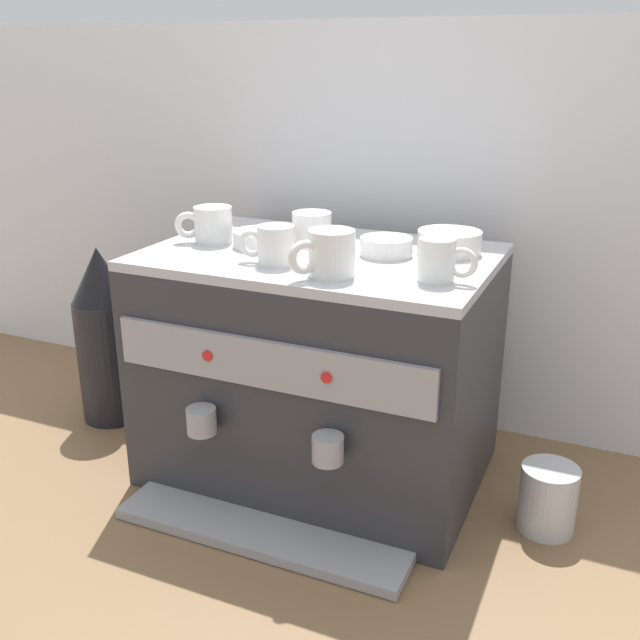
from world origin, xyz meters
TOP-DOWN VIEW (x-y plane):
  - ground_plane at (0.00, 0.00)m, footprint 4.00×4.00m
  - tiled_backsplash_wall at (0.00, 0.35)m, footprint 2.80×0.03m
  - espresso_machine at (0.00, -0.00)m, footprint 0.67×0.56m
  - ceramic_cup_0 at (0.08, -0.15)m, footprint 0.10×0.11m
  - ceramic_cup_1 at (-0.05, 0.08)m, footprint 0.08×0.12m
  - ceramic_cup_2 at (-0.24, -0.02)m, footprint 0.11×0.08m
  - ceramic_cup_3 at (-0.04, -0.11)m, footprint 0.11×0.07m
  - ceramic_cup_4 at (0.26, -0.10)m, footprint 0.10×0.06m
  - ceramic_bowl_0 at (0.13, 0.03)m, footprint 0.10×0.10m
  - ceramic_bowl_1 at (-0.13, -0.01)m, footprint 0.11×0.11m
  - ceramic_bowl_2 at (0.23, 0.09)m, footprint 0.12×0.12m
  - coffee_grinder at (-0.57, 0.01)m, footprint 0.14×0.14m
  - milk_pitcher at (0.48, -0.03)m, footprint 0.11×0.11m

SIDE VIEW (x-z plane):
  - ground_plane at x=0.00m, z-range 0.00..0.00m
  - milk_pitcher at x=0.48m, z-range 0.00..0.13m
  - coffee_grinder at x=-0.57m, z-range 0.00..0.43m
  - espresso_machine at x=0.00m, z-range 0.00..0.48m
  - tiled_backsplash_wall at x=0.00m, z-range 0.00..0.93m
  - ceramic_bowl_1 at x=-0.13m, z-range 0.48..0.52m
  - ceramic_bowl_0 at x=0.13m, z-range 0.48..0.52m
  - ceramic_bowl_2 at x=0.23m, z-range 0.48..0.53m
  - ceramic_cup_1 at x=-0.05m, z-range 0.49..0.55m
  - ceramic_cup_3 at x=-0.04m, z-range 0.49..0.56m
  - ceramic_cup_2 at x=-0.24m, z-range 0.49..0.56m
  - ceramic_cup_4 at x=0.26m, z-range 0.49..0.56m
  - ceramic_cup_0 at x=0.08m, z-range 0.49..0.57m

